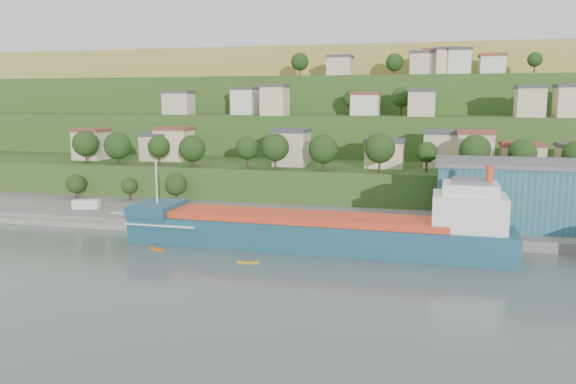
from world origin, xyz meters
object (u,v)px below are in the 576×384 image
(kayak_orange, at_px, (157,248))
(cargo_ship_near, at_px, (325,233))
(warehouse, at_px, (515,193))
(caravan, at_px, (87,206))

(kayak_orange, bearing_deg, cargo_ship_near, 35.01)
(warehouse, xyz_separation_m, caravan, (-93.01, -5.36, -5.85))
(warehouse, distance_m, kayak_orange, 70.26)
(caravan, height_order, kayak_orange, caravan)
(cargo_ship_near, height_order, warehouse, cargo_ship_near)
(cargo_ship_near, distance_m, caravan, 60.21)
(cargo_ship_near, bearing_deg, kayak_orange, -163.30)
(warehouse, xyz_separation_m, kayak_orange, (-63.92, -28.02, -8.17))
(caravan, distance_m, kayak_orange, 36.95)
(cargo_ship_near, bearing_deg, caravan, 167.26)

